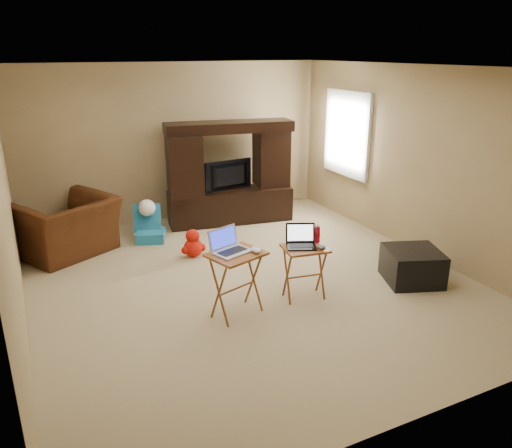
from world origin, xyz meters
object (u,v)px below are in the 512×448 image
ottoman (412,266)px  tray_table_right (304,273)px  television (231,176)px  mouse_left (256,250)px  child_rocker (150,224)px  laptop_left (232,242)px  push_toy (266,202)px  tray_table_left (237,284)px  laptop_right (302,237)px  recliner (67,227)px  water_bottle (317,234)px  plush_toy (193,243)px  mouse_right (321,247)px  entertainment_center (230,173)px

ottoman → tray_table_right: 1.42m
television → mouse_left: (-0.94, -2.85, -0.05)m
child_rocker → laptop_left: size_ratio=1.45×
push_toy → child_rocker: bearing=-175.3°
tray_table_left → mouse_left: mouse_left is taller
push_toy → tray_table_right: (-0.97, -2.86, 0.08)m
television → mouse_left: television is taller
mouse_left → laptop_right: bearing=10.0°
push_toy → tray_table_left: bearing=-126.7°
recliner → mouse_left: 3.09m
laptop_right → ottoman: bearing=15.1°
tray_table_right → child_rocker: bearing=122.7°
push_toy → ottoman: size_ratio=0.99×
recliner → child_rocker: size_ratio=2.25×
child_rocker → tray_table_right: bearing=-45.9°
water_bottle → tray_table_right: bearing=-158.2°
tray_table_right → tray_table_left: bearing=-170.0°
water_bottle → laptop_left: bearing=-176.4°
plush_toy → ottoman: ottoman is taller
laptop_left → recliner: bearing=100.3°
laptop_left → water_bottle: 1.07m
push_toy → laptop_right: bearing=-114.2°
plush_toy → tray_table_right: bearing=-66.3°
tray_table_right → mouse_right: mouse_right is taller
entertainment_center → laptop_right: entertainment_center is taller
mouse_right → entertainment_center: bearing=86.9°
tray_table_left → mouse_right: bearing=-23.7°
child_rocker → mouse_right: 2.94m
ottoman → laptop_right: 1.55m
television → water_bottle: (-0.09, -2.68, -0.07)m
recliner → plush_toy: 1.74m
entertainment_center → plush_toy: size_ratio=5.04×
television → mouse_right: 2.89m
push_toy → tray_table_right: 3.02m
push_toy → tray_table_right: size_ratio=1.01×
tray_table_right → push_toy: bearing=80.2°
laptop_left → child_rocker: bearing=77.1°
recliner → tray_table_left: size_ratio=1.71×
entertainment_center → laptop_left: bearing=-103.7°
ottoman → water_bottle: 1.34m
water_bottle → entertainment_center: bearing=88.1°
recliner → tray_table_left: 2.91m
child_rocker → push_toy: 2.11m
child_rocker → plush_toy: child_rocker is taller
child_rocker → recliner: bearing=-160.1°
tray_table_right → mouse_left: size_ratio=4.31×
tray_table_left → laptop_left: bearing=117.4°
laptop_left → push_toy: bearing=38.8°
tray_table_left → mouse_left: bearing=-37.8°
plush_toy → tray_table_left: tray_table_left is taller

